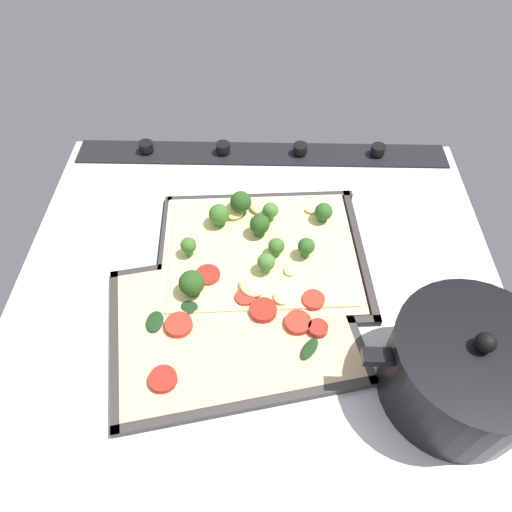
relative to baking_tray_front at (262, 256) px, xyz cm
name	(u,v)px	position (x,y,z in cm)	size (l,w,h in cm)	color
ground_plane	(259,283)	(0.46, 4.27, -1.87)	(77.60, 69.04, 3.00)	silver
stove_control_panel	(262,153)	(0.46, -26.75, 0.19)	(74.50, 7.00, 2.60)	black
baking_tray_front	(262,256)	(0.00, 0.00, 0.00)	(35.69, 30.27, 1.30)	#33302D
broccoli_pizza	(258,247)	(0.66, -0.47, 1.55)	(33.14, 27.72, 5.97)	beige
baking_tray_back	(233,326)	(4.03, 13.46, 0.00)	(40.15, 33.00, 1.30)	#33302D
veggie_pizza_back	(234,323)	(3.90, 13.37, 0.72)	(37.29, 30.13, 1.90)	#D4AC83
cooking_pot	(464,370)	(-25.53, 22.47, 5.65)	(26.52, 19.71, 14.34)	black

